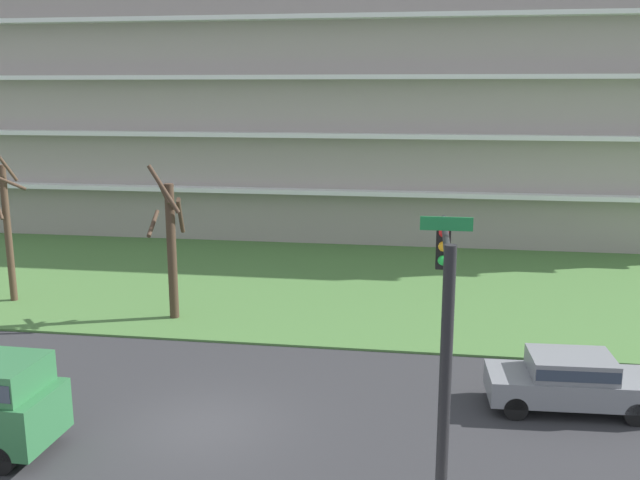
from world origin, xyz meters
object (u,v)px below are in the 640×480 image
(sedan_gray_near_left, at_px, (570,379))
(tree_left, at_px, (171,243))
(tree_far_left, at_px, (6,225))
(traffic_signal_mast, at_px, (443,353))

(sedan_gray_near_left, bearing_deg, tree_left, -25.47)
(tree_far_left, distance_m, tree_left, 7.42)
(tree_far_left, height_order, tree_left, tree_far_left)
(tree_far_left, distance_m, traffic_signal_mast, 22.42)
(tree_left, bearing_deg, tree_far_left, 171.57)
(tree_left, relative_size, traffic_signal_mast, 0.92)
(sedan_gray_near_left, xyz_separation_m, traffic_signal_mast, (-3.67, -7.70, 3.52))
(traffic_signal_mast, bearing_deg, sedan_gray_near_left, 64.49)
(tree_left, xyz_separation_m, traffic_signal_mast, (9.75, -13.40, 1.41))
(tree_far_left, distance_m, sedan_gray_near_left, 21.96)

